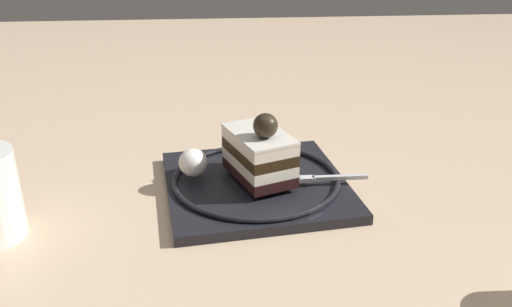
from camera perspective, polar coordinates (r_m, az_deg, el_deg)
ground_plane at (r=0.64m, az=-2.12°, el=-5.10°), size 2.40×2.40×0.00m
dessert_plate at (r=0.66m, az=0.00°, el=-3.11°), size 0.24×0.24×0.02m
cake_slice at (r=0.65m, az=0.38°, el=0.08°), size 0.09×0.11×0.09m
whipped_cream_dollop at (r=0.66m, az=-6.61°, el=-0.94°), size 0.03×0.03×0.03m
fork at (r=0.65m, az=6.55°, el=-2.60°), size 0.11×0.01×0.00m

